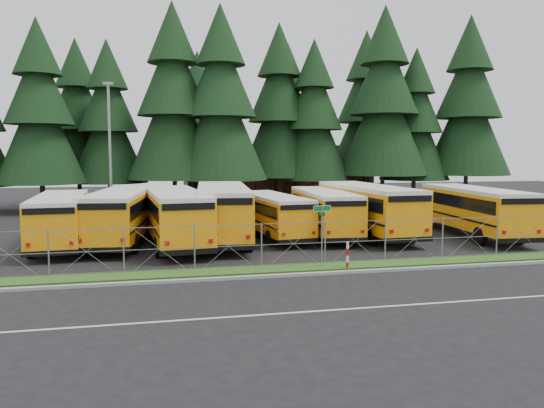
{
  "coord_description": "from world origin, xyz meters",
  "views": [
    {
      "loc": [
        -8.66,
        -24.1,
        5.15
      ],
      "look_at": [
        -2.41,
        4.0,
        2.35
      ],
      "focal_mm": 35.0,
      "sensor_mm": 36.0,
      "label": 1
    }
  ],
  "objects_px": {
    "bus_3": "(222,213)",
    "bus_4": "(271,216)",
    "bus_1": "(122,217)",
    "striped_bollard": "(347,255)",
    "light_standard": "(110,148)",
    "street_sign": "(322,223)",
    "bus_5": "(323,213)",
    "bus_2": "(175,218)",
    "bus_0": "(61,221)",
    "bus_6": "(365,210)",
    "bus_east": "(471,212)"
  },
  "relations": [
    {
      "from": "bus_0",
      "to": "street_sign",
      "type": "distance_m",
      "value": 14.85
    },
    {
      "from": "street_sign",
      "to": "light_standard",
      "type": "distance_m",
      "value": 20.82
    },
    {
      "from": "light_standard",
      "to": "bus_2",
      "type": "bearing_deg",
      "value": -68.26
    },
    {
      "from": "street_sign",
      "to": "bus_east",
      "type": "bearing_deg",
      "value": 29.81
    },
    {
      "from": "bus_1",
      "to": "bus_6",
      "type": "distance_m",
      "value": 14.58
    },
    {
      "from": "bus_3",
      "to": "street_sign",
      "type": "relative_size",
      "value": 4.38
    },
    {
      "from": "bus_2",
      "to": "striped_bollard",
      "type": "height_order",
      "value": "bus_2"
    },
    {
      "from": "bus_3",
      "to": "bus_4",
      "type": "bearing_deg",
      "value": 18.12
    },
    {
      "from": "bus_4",
      "to": "light_standard",
      "type": "distance_m",
      "value": 13.97
    },
    {
      "from": "bus_3",
      "to": "striped_bollard",
      "type": "relative_size",
      "value": 10.26
    },
    {
      "from": "bus_5",
      "to": "bus_6",
      "type": "height_order",
      "value": "bus_6"
    },
    {
      "from": "bus_0",
      "to": "bus_east",
      "type": "xyz_separation_m",
      "value": [
        24.12,
        -1.53,
        0.08
      ]
    },
    {
      "from": "bus_3",
      "to": "striped_bollard",
      "type": "bearing_deg",
      "value": -57.3
    },
    {
      "from": "bus_6",
      "to": "light_standard",
      "type": "relative_size",
      "value": 1.18
    },
    {
      "from": "bus_1",
      "to": "light_standard",
      "type": "bearing_deg",
      "value": 105.02
    },
    {
      "from": "bus_1",
      "to": "striped_bollard",
      "type": "distance_m",
      "value": 13.66
    },
    {
      "from": "street_sign",
      "to": "striped_bollard",
      "type": "bearing_deg",
      "value": -22.37
    },
    {
      "from": "bus_2",
      "to": "bus_3",
      "type": "relative_size",
      "value": 0.95
    },
    {
      "from": "bus_2",
      "to": "bus_5",
      "type": "xyz_separation_m",
      "value": [
        9.1,
        1.46,
        -0.12
      ]
    },
    {
      "from": "bus_5",
      "to": "light_standard",
      "type": "distance_m",
      "value": 16.49
    },
    {
      "from": "bus_3",
      "to": "bus_4",
      "type": "xyz_separation_m",
      "value": [
        3.07,
        0.69,
        -0.31
      ]
    },
    {
      "from": "bus_1",
      "to": "light_standard",
      "type": "relative_size",
      "value": 1.13
    },
    {
      "from": "bus_1",
      "to": "light_standard",
      "type": "xyz_separation_m",
      "value": [
        -1.25,
        9.07,
        4.0
      ]
    },
    {
      "from": "bus_5",
      "to": "street_sign",
      "type": "bearing_deg",
      "value": -104.32
    },
    {
      "from": "bus_east",
      "to": "street_sign",
      "type": "height_order",
      "value": "bus_east"
    },
    {
      "from": "bus_6",
      "to": "street_sign",
      "type": "distance_m",
      "value": 10.06
    },
    {
      "from": "bus_east",
      "to": "bus_1",
      "type": "bearing_deg",
      "value": 179.57
    },
    {
      "from": "bus_east",
      "to": "bus_0",
      "type": "bearing_deg",
      "value": -178.88
    },
    {
      "from": "bus_5",
      "to": "bus_6",
      "type": "bearing_deg",
      "value": -5.13
    },
    {
      "from": "bus_2",
      "to": "bus_4",
      "type": "distance_m",
      "value": 6.05
    },
    {
      "from": "street_sign",
      "to": "bus_2",
      "type": "bearing_deg",
      "value": 130.04
    },
    {
      "from": "bus_6",
      "to": "striped_bollard",
      "type": "bearing_deg",
      "value": -119.01
    },
    {
      "from": "bus_1",
      "to": "bus_east",
      "type": "xyz_separation_m",
      "value": [
        20.91,
        -1.9,
        -0.0
      ]
    },
    {
      "from": "bus_0",
      "to": "bus_3",
      "type": "relative_size",
      "value": 0.88
    },
    {
      "from": "bus_3",
      "to": "striped_bollard",
      "type": "distance_m",
      "value": 9.8
    },
    {
      "from": "bus_3",
      "to": "bus_5",
      "type": "bearing_deg",
      "value": 10.69
    },
    {
      "from": "bus_0",
      "to": "bus_6",
      "type": "distance_m",
      "value": 17.8
    },
    {
      "from": "bus_0",
      "to": "bus_2",
      "type": "relative_size",
      "value": 0.93
    },
    {
      "from": "bus_6",
      "to": "light_standard",
      "type": "distance_m",
      "value": 18.8
    },
    {
      "from": "bus_4",
      "to": "bus_0",
      "type": "bearing_deg",
      "value": 176.89
    },
    {
      "from": "bus_east",
      "to": "light_standard",
      "type": "height_order",
      "value": "light_standard"
    },
    {
      "from": "bus_2",
      "to": "bus_east",
      "type": "relative_size",
      "value": 1.02
    },
    {
      "from": "bus_6",
      "to": "bus_0",
      "type": "bearing_deg",
      "value": 177.99
    },
    {
      "from": "street_sign",
      "to": "bus_4",
      "type": "bearing_deg",
      "value": 92.2
    },
    {
      "from": "bus_2",
      "to": "bus_5",
      "type": "relative_size",
      "value": 1.09
    },
    {
      "from": "bus_5",
      "to": "bus_6",
      "type": "xyz_separation_m",
      "value": [
        2.58,
        -0.42,
        0.16
      ]
    },
    {
      "from": "bus_5",
      "to": "bus_4",
      "type": "bearing_deg",
      "value": -177.86
    },
    {
      "from": "bus_3",
      "to": "street_sign",
      "type": "bearing_deg",
      "value": -62.06
    },
    {
      "from": "bus_4",
      "to": "striped_bollard",
      "type": "relative_size",
      "value": 8.3
    },
    {
      "from": "light_standard",
      "to": "street_sign",
      "type": "bearing_deg",
      "value": -59.81
    }
  ]
}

